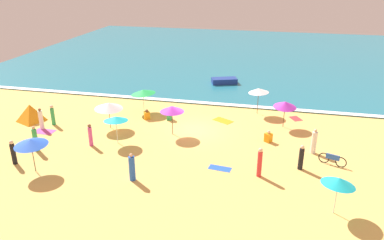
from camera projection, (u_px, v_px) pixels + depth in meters
ground_plane at (193, 130)px, 30.03m from camera, size 60.00×60.00×0.00m
ocean_water at (236, 55)px, 55.24m from camera, size 60.00×44.00×0.10m
wave_breaker_foam at (208, 103)px, 35.67m from camera, size 57.00×0.70×0.01m
beach_umbrella_0 at (285, 104)px, 29.94m from camera, size 2.29×2.32×2.26m
beach_umbrella_1 at (143, 92)px, 33.17m from camera, size 2.21×2.18×2.16m
beach_umbrella_2 at (259, 91)px, 32.63m from camera, size 1.92×1.90×2.38m
beach_umbrella_3 at (339, 181)px, 19.27m from camera, size 2.51×2.51×2.23m
beach_umbrella_4 at (109, 106)px, 29.78m from camera, size 3.12×3.12×2.20m
beach_umbrella_5 at (31, 142)px, 23.28m from camera, size 2.50×2.51×2.30m
beach_umbrella_6 at (172, 109)px, 28.55m from camera, size 2.58×2.57×2.33m
beach_umbrella_7 at (116, 119)px, 27.18m from camera, size 2.18×2.19×2.16m
beach_tent at (31, 113)px, 31.55m from camera, size 2.46×2.49×1.46m
parked_bicycle at (332, 159)px, 24.72m from camera, size 1.72×0.70×0.76m
beachgoer_0 at (268, 137)px, 27.95m from camera, size 0.64×0.64×0.90m
beachgoer_1 at (260, 162)px, 23.15m from camera, size 0.30×0.30×1.94m
beachgoer_2 at (41, 119)px, 29.99m from camera, size 0.42×0.42×1.75m
beachgoer_3 at (90, 135)px, 27.18m from camera, size 0.40×0.40×1.68m
beachgoer_4 at (35, 139)px, 26.39m from camera, size 0.44×0.44×1.87m
beachgoer_5 at (13, 152)px, 24.66m from camera, size 0.37×0.37×1.70m
beachgoer_6 at (53, 115)px, 30.77m from camera, size 0.31×0.31×1.71m
beachgoer_7 at (301, 158)px, 24.02m from camera, size 0.45×0.45×1.69m
beachgoer_8 at (147, 115)px, 32.09m from camera, size 0.62×0.62×0.88m
beachgoer_9 at (132, 168)px, 22.77m from camera, size 0.49×0.49×1.80m
beachgoer_10 at (314, 142)px, 26.08m from camera, size 0.51×0.51×1.82m
beachgoer_11 at (169, 116)px, 31.92m from camera, size 0.50×0.50×0.90m
beach_towel_0 at (220, 168)px, 24.39m from camera, size 1.54×0.83×0.01m
beach_towel_1 at (44, 132)px, 29.77m from camera, size 1.63×1.00×0.01m
beach_towel_2 at (223, 121)px, 31.86m from camera, size 1.89×1.61×0.01m
beach_towel_3 at (296, 119)px, 32.29m from camera, size 1.21×1.35×0.01m
small_boat_0 at (224, 81)px, 41.48m from camera, size 3.00×2.12×0.59m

